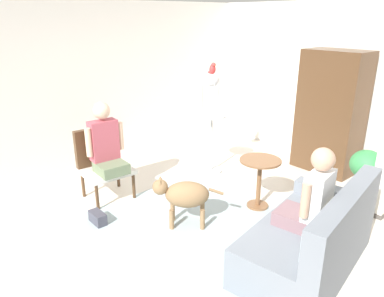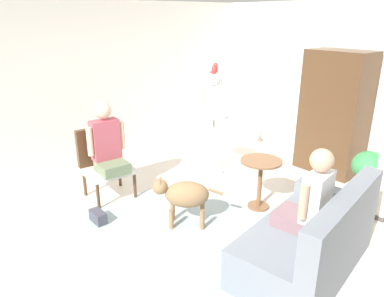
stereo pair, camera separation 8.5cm
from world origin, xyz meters
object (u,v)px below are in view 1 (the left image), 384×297
at_px(person_on_couch, 312,197).
at_px(round_end_table, 260,175).
at_px(handbag, 98,218).
at_px(parrot, 213,69).
at_px(person_on_armchair, 106,143).
at_px(potted_plant, 366,171).
at_px(couch, 313,239).
at_px(armoire_cabinet, 331,112).
at_px(bird_cage_stand, 212,117).
at_px(armchair, 102,159).
at_px(dog, 184,195).

relative_size(person_on_couch, round_end_table, 1.27).
bearing_deg(handbag, parrot, 96.55).
distance_m(person_on_armchair, potted_plant, 3.40).
xyz_separation_m(round_end_table, handbag, (-1.01, -1.80, -0.39)).
xyz_separation_m(couch, person_on_armchair, (-2.65, -0.80, 0.49)).
height_order(couch, person_on_couch, person_on_couch).
bearing_deg(armoire_cabinet, person_on_armchair, -113.58).
distance_m(bird_cage_stand, armoire_cabinet, 1.88).
height_order(armchair, bird_cage_stand, bird_cage_stand).
bearing_deg(parrot, round_end_table, -15.13).
bearing_deg(parrot, armchair, -103.43).
bearing_deg(armchair, person_on_couch, 15.39).
distance_m(person_on_armchair, parrot, 1.92).
relative_size(couch, person_on_armchair, 1.89).
bearing_deg(dog, bird_cage_stand, 125.31).
bearing_deg(armchair, round_end_table, 39.14).
bearing_deg(armoire_cabinet, potted_plant, -38.86).
relative_size(bird_cage_stand, potted_plant, 1.98).
relative_size(armchair, person_on_armchair, 1.03).
distance_m(dog, parrot, 2.09).
bearing_deg(person_on_armchair, bird_cage_stand, 81.63).
bearing_deg(round_end_table, armchair, -140.86).
xyz_separation_m(armchair, bird_cage_stand, (0.41, 1.69, 0.38)).
relative_size(couch, person_on_couch, 2.06).
relative_size(person_on_couch, handbag, 3.29).
height_order(person_on_couch, round_end_table, person_on_couch).
relative_size(person_on_couch, potted_plant, 1.07).
xyz_separation_m(armchair, dog, (1.37, 0.33, -0.13)).
relative_size(parrot, potted_plant, 0.21).
relative_size(bird_cage_stand, parrot, 9.25).
relative_size(couch, armoire_cabinet, 0.91).
relative_size(person_on_armchair, handbag, 3.58).
bearing_deg(potted_plant, person_on_couch, -82.99).
xyz_separation_m(round_end_table, bird_cage_stand, (-1.26, 0.34, 0.45)).
bearing_deg(handbag, armoire_cabinet, 76.08).
distance_m(armchair, dog, 1.42).
height_order(round_end_table, dog, round_end_table).
bearing_deg(armchair, bird_cage_stand, 76.48).
distance_m(parrot, potted_plant, 2.53).
bearing_deg(armchair, couch, 15.74).
xyz_separation_m(parrot, armoire_cabinet, (1.15, 1.49, -0.70)).
height_order(round_end_table, potted_plant, potted_plant).
xyz_separation_m(person_on_armchair, potted_plant, (2.40, 2.39, -0.28)).
bearing_deg(parrot, handbag, -83.45).
xyz_separation_m(person_on_couch, dog, (-1.39, -0.43, -0.37)).
xyz_separation_m(couch, potted_plant, (-0.25, 1.58, 0.21)).
bearing_deg(couch, handbag, -150.09).
height_order(couch, bird_cage_stand, bird_cage_stand).
distance_m(couch, handbag, 2.50).
height_order(couch, armchair, armchair).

